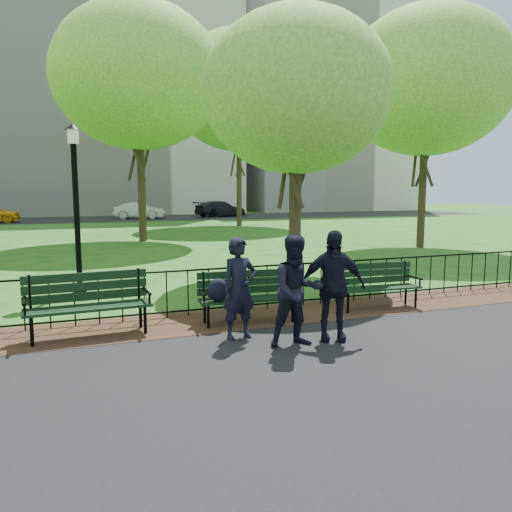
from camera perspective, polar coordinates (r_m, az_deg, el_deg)
name	(u,v)px	position (r m, az deg, el deg)	size (l,w,h in m)	color
ground	(280,341)	(8.01, 2.72, -9.64)	(120.00, 120.00, 0.00)	#205717
asphalt_path	(423,441)	(5.29, 18.51, -19.38)	(60.00, 9.20, 0.01)	black
dirt_strip	(247,317)	(9.34, -0.99, -7.02)	(60.00, 1.60, 0.01)	#331F15
far_street	(107,219)	(42.18, -16.71, 4.08)	(70.00, 9.00, 0.01)	black
iron_fence	(239,287)	(9.70, -2.00, -3.54)	(24.06, 0.06, 1.00)	black
apartment_mid	(111,65)	(56.66, -16.23, 20.20)	(24.00, 15.00, 30.00)	beige
apartment_east	(319,109)	(62.95, 7.19, 16.35)	(20.00, 15.00, 24.00)	silver
park_bench_main	(237,290)	(8.84, -2.19, -3.95)	(1.80, 0.69, 1.00)	black
park_bench_left_a	(88,297)	(8.56, -18.68, -4.50)	(2.00, 0.71, 1.12)	black
park_bench_right_a	(376,281)	(10.28, 13.53, -2.76)	(1.76, 0.65, 0.98)	black
lamppost	(76,202)	(12.13, -19.87, 5.81)	(0.34, 0.34, 3.83)	black
tree_near_e	(296,93)	(14.09, 4.63, 18.13)	(5.12, 5.12, 7.14)	#2D2116
tree_mid_e	(427,82)	(22.04, 18.97, 18.28)	(6.82, 6.82, 9.51)	#2D2116
tree_far_c	(138,77)	(24.12, -13.31, 19.33)	(7.60, 7.60, 10.59)	#2D2116
tree_far_e	(239,91)	(33.49, -1.99, 18.29)	(8.86, 8.86, 12.35)	#2D2116
person_left	(239,288)	(7.90, -1.91, -3.72)	(0.59, 0.39, 1.62)	black
person_mid	(297,291)	(7.54, 4.71, -4.00)	(0.82, 0.43, 1.69)	black
person_right	(332,285)	(7.91, 8.71, -3.34)	(1.02, 0.42, 1.74)	black
sedan_silver	(140,211)	(41.55, -13.13, 5.07)	(1.40, 4.01, 1.32)	#A8ABB0
sedan_dark	(221,209)	(43.98, -4.05, 5.40)	(1.90, 4.67, 1.35)	black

